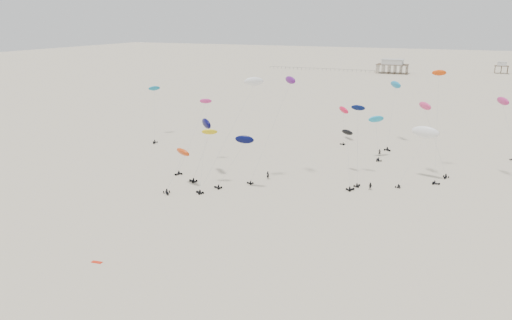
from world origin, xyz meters
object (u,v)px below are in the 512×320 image
at_px(pavilion_small, 501,68).
at_px(rig_9, 203,151).
at_px(pavilion_main, 392,67).
at_px(spectator_0, 268,179).
at_px(rig_0, 430,122).

relative_size(pavilion_small, rig_9, 0.67).
xyz_separation_m(pavilion_main, rig_9, (-3.31, -262.57, 3.62)).
distance_m(pavilion_main, rig_9, 262.62).
bearing_deg(spectator_0, rig_9, 47.34).
relative_size(rig_0, rig_9, 1.37).
bearing_deg(pavilion_small, spectator_0, -102.01).
bearing_deg(rig_0, spectator_0, 37.91).
relative_size(pavilion_main, pavilion_small, 2.33).
relative_size(pavilion_small, spectator_0, 3.90).
bearing_deg(pavilion_main, rig_0, -79.32).
xyz_separation_m(pavilion_small, rig_9, (-73.31, -292.57, 4.35)).
bearing_deg(rig_0, pavilion_main, -69.81).
bearing_deg(rig_9, rig_0, -47.35).
height_order(pavilion_small, spectator_0, pavilion_small).
relative_size(pavilion_main, spectator_0, 9.09).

